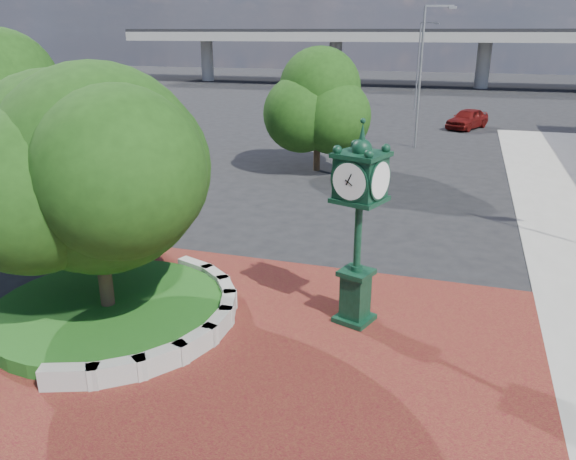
% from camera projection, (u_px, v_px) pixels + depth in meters
% --- Properties ---
extents(ground, '(200.00, 200.00, 0.00)m').
position_uv_depth(ground, '(287.00, 347.00, 13.67)').
color(ground, black).
rests_on(ground, ground).
extents(plaza, '(12.00, 12.00, 0.04)m').
position_uv_depth(plaza, '(273.00, 368.00, 12.77)').
color(plaza, maroon).
rests_on(plaza, ground).
extents(planter_wall, '(2.96, 6.77, 0.54)m').
position_uv_depth(planter_wall, '(186.00, 321.00, 14.35)').
color(planter_wall, '#9E9B93').
rests_on(planter_wall, ground).
extents(grass_bed, '(6.10, 6.10, 0.40)m').
position_uv_depth(grass_bed, '(109.00, 310.00, 15.02)').
color(grass_bed, '#1C4614').
rests_on(grass_bed, ground).
extents(overpass, '(90.00, 12.00, 7.50)m').
position_uv_depth(overpass, '(445.00, 36.00, 74.42)').
color(overpass, '#9E9B93').
rests_on(overpass, ground).
extents(tree_planter, '(5.20, 5.20, 6.33)m').
position_uv_depth(tree_planter, '(94.00, 183.00, 13.84)').
color(tree_planter, '#38281C').
rests_on(tree_planter, ground).
extents(tree_street, '(4.40, 4.40, 5.45)m').
position_uv_depth(tree_street, '(317.00, 111.00, 29.89)').
color(tree_street, '#38281C').
rests_on(tree_street, ground).
extents(post_clock, '(1.34, 1.34, 5.27)m').
position_uv_depth(post_clock, '(359.00, 218.00, 13.88)').
color(post_clock, black).
rests_on(post_clock, ground).
extents(parked_car, '(3.56, 4.93, 1.56)m').
position_uv_depth(parked_car, '(467.00, 119.00, 43.84)').
color(parked_car, '#5F0F0D').
rests_on(parked_car, ground).
extents(street_lamp_near, '(1.92, 0.71, 8.75)m').
position_uv_depth(street_lamp_near, '(424.00, 67.00, 35.25)').
color(street_lamp_near, slate).
rests_on(street_lamp_near, ground).
extents(street_lamp_far, '(1.77, 0.62, 8.02)m').
position_uv_depth(street_lamp_far, '(420.00, 59.00, 52.89)').
color(street_lamp_far, slate).
rests_on(street_lamp_far, ground).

